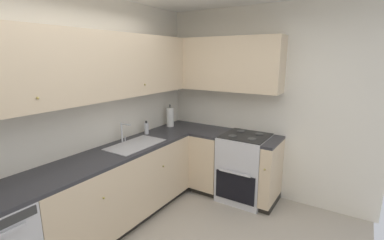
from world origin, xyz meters
The scene contains 13 objects.
wall_back centered at (0.00, 1.48, 1.32)m, with size 4.22×0.05×2.64m, color silver.
wall_right centered at (2.09, 0.00, 1.32)m, with size 0.05×3.01×2.64m, color silver.
lower_cabinets_back centered at (0.40, 1.16, 0.45)m, with size 2.11×0.62×0.88m.
countertop_back centered at (0.40, 1.15, 0.90)m, with size 3.32×0.60×0.04m, color #2D2D33.
lower_cabinets_right centered at (1.76, 0.41, 0.45)m, with size 0.62×1.19×0.88m.
countertop_right centered at (1.76, 0.41, 0.90)m, with size 0.60×1.19×0.03m.
oven_range centered at (1.78, 0.12, 0.47)m, with size 0.68×0.62×1.07m.
upper_cabinets_back centered at (0.24, 1.29, 1.87)m, with size 3.00×0.34×0.73m.
upper_cabinets_right centered at (1.90, 0.59, 1.87)m, with size 0.32×1.72×0.73m.
sink centered at (0.69, 1.12, 0.88)m, with size 0.71×0.40×0.10m.
faucet centered at (0.69, 1.33, 1.07)m, with size 0.07×0.16×0.25m.
soap_bottle centered at (1.13, 1.33, 1.00)m, with size 0.06×0.06×0.19m.
paper_towel_roll centered at (1.65, 1.31, 1.07)m, with size 0.11×0.11×0.35m.
Camera 1 is at (-1.63, -1.17, 1.97)m, focal length 25.56 mm.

